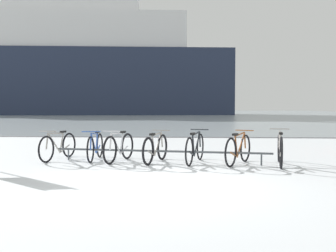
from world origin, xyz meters
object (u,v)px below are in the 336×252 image
(bicycle_0, at_px, (58,146))
(bicycle_1, at_px, (95,147))
(bicycle_2, at_px, (119,147))
(bicycle_3, at_px, (156,148))
(bicycle_6, at_px, (280,149))
(ferry_ship, at_px, (76,66))
(bicycle_5, at_px, (238,149))
(bicycle_4, at_px, (195,148))

(bicycle_0, xyz_separation_m, bicycle_1, (0.96, -0.00, -0.00))
(bicycle_0, relative_size, bicycle_2, 1.06)
(bicycle_1, distance_m, bicycle_2, 0.69)
(bicycle_0, distance_m, bicycle_3, 2.54)
(bicycle_6, bearing_deg, bicycle_1, 172.47)
(bicycle_1, bearing_deg, ferry_ship, 107.36)
(bicycle_3, relative_size, ferry_ship, 0.03)
(bicycle_2, relative_size, bicycle_5, 1.07)
(bicycle_5, height_order, bicycle_6, bicycle_6)
(bicycle_2, bearing_deg, bicycle_3, -6.31)
(bicycle_4, bearing_deg, bicycle_3, 179.71)
(bicycle_2, xyz_separation_m, bicycle_3, (0.91, -0.10, -0.01))
(bicycle_0, bearing_deg, bicycle_4, -5.49)
(bicycle_5, bearing_deg, bicycle_0, 173.49)
(bicycle_0, bearing_deg, bicycle_5, -6.51)
(bicycle_5, relative_size, bicycle_6, 0.85)
(bicycle_2, height_order, bicycle_6, bicycle_6)
(bicycle_0, relative_size, bicycle_6, 0.97)
(bicycle_0, distance_m, bicycle_6, 5.46)
(bicycle_0, height_order, bicycle_4, bicycle_4)
(bicycle_0, distance_m, bicycle_4, 3.49)
(bicycle_3, bearing_deg, bicycle_1, 168.19)
(bicycle_1, relative_size, bicycle_5, 1.12)
(bicycle_2, bearing_deg, bicycle_4, -3.23)
(bicycle_0, xyz_separation_m, bicycle_3, (2.52, -0.33, -0.00))
(bicycle_1, height_order, bicycle_6, bicycle_6)
(bicycle_2, height_order, ferry_ship, ferry_ship)
(bicycle_0, height_order, bicycle_6, bicycle_6)
(bicycle_4, height_order, bicycle_5, same)
(bicycle_0, height_order, ferry_ship, ferry_ship)
(bicycle_6, bearing_deg, bicycle_2, 174.54)
(bicycle_1, xyz_separation_m, bicycle_3, (1.56, -0.33, 0.00))
(bicycle_1, height_order, bicycle_3, bicycle_3)
(bicycle_6, xyz_separation_m, ferry_ship, (-21.00, 53.46, 7.81))
(bicycle_3, relative_size, bicycle_4, 0.91)
(bicycle_2, xyz_separation_m, bicycle_4, (1.87, -0.11, 0.00))
(bicycle_3, relative_size, bicycle_6, 0.91)
(bicycle_3, height_order, bicycle_4, bicycle_4)
(bicycle_2, xyz_separation_m, bicycle_5, (2.88, -0.28, 0.00))
(bicycle_4, xyz_separation_m, bicycle_5, (1.01, -0.18, -0.00))
(bicycle_1, bearing_deg, bicycle_5, -8.21)
(bicycle_4, distance_m, bicycle_5, 1.03)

